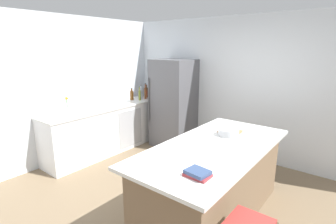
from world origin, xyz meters
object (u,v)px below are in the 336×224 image
(sink_faucet, at_px, (88,101))
(whiskey_bottle, at_px, (132,95))
(olive_oil_bottle, at_px, (140,95))
(vinegar_bottle, at_px, (145,93))
(syrup_bottle, at_px, (147,92))
(soda_bottle, at_px, (141,94))
(paper_towel_roll, at_px, (102,100))
(hot_sauce_bottle, at_px, (146,94))
(mixing_bowl, at_px, (229,132))
(flower_vase, at_px, (68,109))
(cookbook_stack, at_px, (198,173))
(cutting_board, at_px, (230,131))
(kitchen_island, at_px, (213,180))
(refrigerator, at_px, (173,104))

(sink_faucet, relative_size, whiskey_bottle, 1.16)
(olive_oil_bottle, bearing_deg, vinegar_bottle, 91.72)
(syrup_bottle, bearing_deg, sink_faucet, -89.43)
(vinegar_bottle, relative_size, soda_bottle, 1.09)
(paper_towel_roll, bearing_deg, olive_oil_bottle, 84.78)
(hot_sauce_bottle, xyz_separation_m, soda_bottle, (0.02, -0.18, 0.04))
(paper_towel_roll, xyz_separation_m, mixing_bowl, (2.63, 0.00, -0.09))
(flower_vase, height_order, cookbook_stack, flower_vase)
(syrup_bottle, bearing_deg, flower_vase, -89.00)
(paper_towel_roll, distance_m, cookbook_stack, 3.13)
(whiskey_bottle, bearing_deg, soda_bottle, 60.41)
(vinegar_bottle, relative_size, cutting_board, 1.12)
(sink_faucet, bearing_deg, vinegar_bottle, 84.69)
(flower_vase, relative_size, soda_bottle, 0.96)
(kitchen_island, relative_size, sink_faucet, 7.56)
(sink_faucet, height_order, vinegar_bottle, vinegar_bottle)
(soda_bottle, bearing_deg, olive_oil_bottle, -61.03)
(flower_vase, bearing_deg, kitchen_island, 5.78)
(kitchen_island, bearing_deg, soda_bottle, 150.81)
(flower_vase, distance_m, cookbook_stack, 2.97)
(olive_oil_bottle, height_order, whiskey_bottle, olive_oil_bottle)
(kitchen_island, bearing_deg, paper_towel_roll, 170.75)
(refrigerator, bearing_deg, sink_faucet, -121.64)
(soda_bottle, height_order, whiskey_bottle, soda_bottle)
(cookbook_stack, bearing_deg, syrup_bottle, 139.69)
(kitchen_island, relative_size, syrup_bottle, 8.01)
(vinegar_bottle, bearing_deg, kitchen_island, -31.21)
(syrup_bottle, bearing_deg, olive_oil_bottle, -68.38)
(refrigerator, distance_m, cutting_board, 2.01)
(whiskey_bottle, bearing_deg, cookbook_stack, -34.54)
(vinegar_bottle, bearing_deg, cutting_board, -21.29)
(kitchen_island, relative_size, cutting_board, 7.38)
(kitchen_island, bearing_deg, cookbook_stack, -72.24)
(refrigerator, xyz_separation_m, cookbook_stack, (2.06, -2.36, 0.04))
(hot_sauce_bottle, bearing_deg, flower_vase, -91.36)
(syrup_bottle, xyz_separation_m, whiskey_bottle, (-0.00, -0.47, -0.01))
(kitchen_island, relative_size, olive_oil_bottle, 7.56)
(refrigerator, xyz_separation_m, syrup_bottle, (-0.90, 0.16, 0.13))
(syrup_bottle, distance_m, whiskey_bottle, 0.47)
(paper_towel_roll, relative_size, vinegar_bottle, 0.91)
(cookbook_stack, bearing_deg, flower_vase, 170.55)
(cookbook_stack, bearing_deg, hot_sauce_bottle, 140.18)
(sink_faucet, height_order, mixing_bowl, sink_faucet)
(kitchen_island, height_order, cutting_board, cutting_board)
(kitchen_island, height_order, refrigerator, refrigerator)
(refrigerator, bearing_deg, paper_towel_roll, -125.75)
(flower_vase, height_order, syrup_bottle, flower_vase)
(refrigerator, xyz_separation_m, soda_bottle, (-0.80, -0.13, 0.14))
(hot_sauce_bottle, relative_size, whiskey_bottle, 0.89)
(flower_vase, xyz_separation_m, syrup_bottle, (-0.04, 2.03, 0.02))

